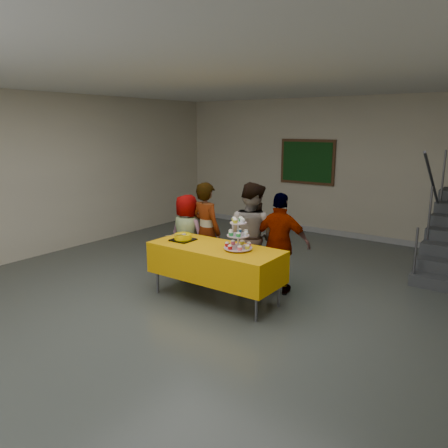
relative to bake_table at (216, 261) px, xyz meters
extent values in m
plane|color=#4C514C|center=(0.02, -0.47, -0.56)|extent=(10.00, 10.00, 0.00)
cube|color=#BFB59A|center=(0.02, 4.53, 0.94)|extent=(8.00, 0.04, 3.00)
cube|color=#BFB59A|center=(-3.98, -0.47, 0.94)|extent=(0.04, 10.00, 3.00)
cube|color=silver|center=(0.02, -0.47, 2.44)|extent=(8.00, 10.00, 0.04)
cube|color=#999999|center=(0.02, 4.51, -0.50)|extent=(7.90, 0.03, 0.12)
cylinder|color=#595960|center=(-0.84, -0.29, -0.19)|extent=(0.04, 0.04, 0.73)
cylinder|color=#595960|center=(0.84, -0.29, -0.19)|extent=(0.04, 0.04, 0.73)
cylinder|color=#595960|center=(-0.84, 0.29, -0.19)|extent=(0.04, 0.04, 0.73)
cylinder|color=#595960|center=(0.84, 0.29, -0.19)|extent=(0.04, 0.04, 0.73)
cube|color=#595960|center=(0.00, 0.00, 0.18)|extent=(1.80, 0.70, 0.02)
cube|color=#E19704|center=(0.00, 0.00, -0.01)|extent=(1.88, 0.78, 0.44)
cylinder|color=silver|center=(0.34, 0.04, 0.22)|extent=(0.18, 0.18, 0.01)
cylinder|color=silver|center=(0.34, 0.04, 0.42)|extent=(0.02, 0.02, 0.42)
cylinder|color=silver|center=(0.34, 0.04, 0.24)|extent=(0.38, 0.38, 0.01)
cylinder|color=silver|center=(0.34, 0.04, 0.41)|extent=(0.30, 0.30, 0.01)
cylinder|color=silver|center=(0.34, 0.04, 0.58)|extent=(0.22, 0.22, 0.01)
cube|color=black|center=(-0.58, -0.01, 0.22)|extent=(0.30, 0.30, 0.02)
cylinder|color=#FFD200|center=(-0.58, -0.01, 0.27)|extent=(0.25, 0.25, 0.07)
ellipsoid|color=#FFD200|center=(-0.58, -0.01, 0.30)|extent=(0.25, 0.25, 0.05)
ellipsoid|color=white|center=(-0.53, -0.04, 0.32)|extent=(0.08, 0.08, 0.02)
cube|color=silver|center=(-0.60, -0.14, 0.32)|extent=(0.30, 0.16, 0.04)
imported|color=slate|center=(-0.99, 0.56, 0.11)|extent=(0.65, 0.43, 1.33)
imported|color=slate|center=(-0.63, 0.61, 0.22)|extent=(0.62, 0.47, 1.55)
imported|color=slate|center=(0.14, 0.70, 0.24)|extent=(0.84, 0.68, 1.59)
imported|color=slate|center=(0.60, 0.74, 0.18)|extent=(0.93, 0.56, 1.48)
cylinder|color=#595960|center=(2.12, 2.23, -0.11)|extent=(0.04, 0.04, 0.90)
cylinder|color=#595960|center=(2.12, 3.03, 0.43)|extent=(0.04, 0.04, 0.90)
cylinder|color=#595960|center=(2.12, 3.93, 0.97)|extent=(0.04, 0.04, 0.90)
cylinder|color=#595960|center=(2.12, 3.08, 0.88)|extent=(0.04, 1.85, 1.20)
cube|color=#472B16|center=(-0.77, 4.50, 1.04)|extent=(1.30, 0.04, 1.00)
cube|color=#144014|center=(-0.77, 4.48, 1.04)|extent=(1.18, 0.02, 0.88)
camera|label=1|loc=(3.45, -4.63, 1.82)|focal=35.00mm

